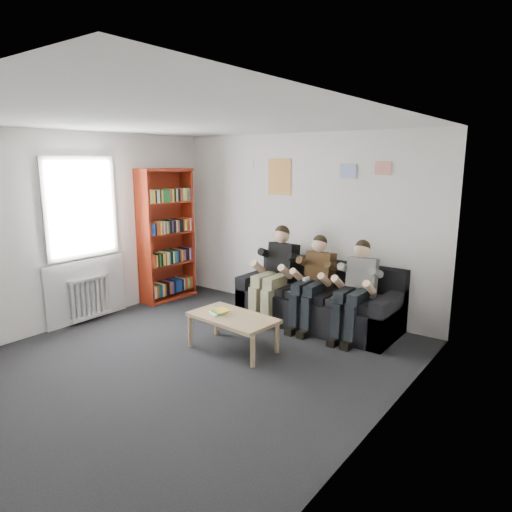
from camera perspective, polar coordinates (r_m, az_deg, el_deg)
The scene contains 14 objects.
room_shell at distance 5.06m, azimuth -9.15°, elevation 0.90°, with size 5.00×5.00×5.00m.
sofa at distance 6.59m, azimuth 7.88°, elevation -5.78°, with size 2.26×0.93×0.87m.
bookshelf at distance 7.69m, azimuth -11.04°, elevation 2.58°, with size 0.33×0.98×2.18m.
coffee_table at distance 5.64m, azimuth -2.91°, elevation -8.00°, with size 1.09×0.60×0.44m.
game_cases at distance 5.72m, azimuth -4.61°, elevation -6.94°, with size 0.23×0.20×0.05m.
person_left at distance 6.64m, azimuth 2.33°, elevation -2.24°, with size 0.42×0.90×1.37m.
person_middle at distance 6.33m, azimuth 7.08°, elevation -3.31°, with size 0.38×0.81×1.29m.
person_right at distance 6.05m, azimuth 12.28°, elevation -4.21°, with size 0.38×0.81×1.29m.
radiator at distance 7.07m, azimuth -19.99°, elevation -4.88°, with size 0.10×0.64×0.60m.
window at distance 6.97m, azimuth -20.71°, elevation 0.59°, with size 0.05×1.30×2.36m.
poster_large at distance 7.15m, azimuth 2.96°, elevation 9.85°, with size 0.42×0.01×0.55m, color gold.
poster_blue at distance 6.58m, azimuth 11.45°, elevation 10.33°, with size 0.25×0.01×0.20m, color #437BE6.
poster_pink at distance 6.38m, azimuth 15.59°, elevation 10.54°, with size 0.22×0.01×0.18m, color #DE45AF.
poster_sign at distance 7.50m, azimuth -0.91°, elevation 11.48°, with size 0.20×0.01×0.14m, color white.
Camera 1 is at (3.58, -3.45, 2.30)m, focal length 32.00 mm.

